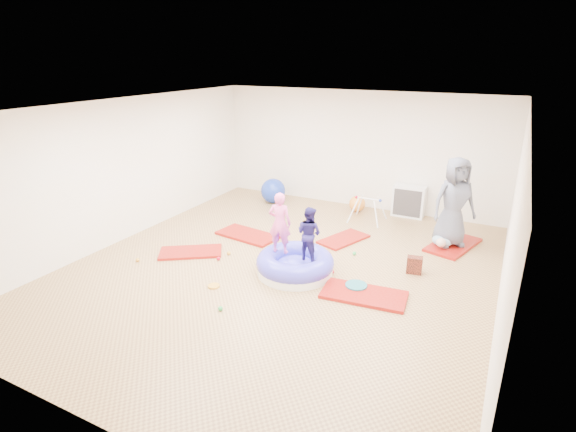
% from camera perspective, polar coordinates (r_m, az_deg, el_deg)
% --- Properties ---
extents(room, '(7.01, 8.01, 2.81)m').
position_cam_1_polar(room, '(7.48, -1.05, 2.91)').
color(room, tan).
rests_on(room, ground).
extents(gym_mat_front_left, '(1.28, 1.13, 0.05)m').
position_cam_1_polar(gym_mat_front_left, '(8.78, -12.25, -4.50)').
color(gym_mat_front_left, '#9E2719').
rests_on(gym_mat_front_left, ground).
extents(gym_mat_mid_left, '(1.35, 0.81, 0.05)m').
position_cam_1_polar(gym_mat_mid_left, '(9.40, -5.16, -2.41)').
color(gym_mat_mid_left, '#9E2719').
rests_on(gym_mat_mid_left, ground).
extents(gym_mat_center_back, '(0.89, 1.20, 0.04)m').
position_cam_1_polar(gym_mat_center_back, '(9.24, 7.07, -2.93)').
color(gym_mat_center_back, '#9E2719').
rests_on(gym_mat_center_back, ground).
extents(gym_mat_right, '(1.37, 0.78, 0.05)m').
position_cam_1_polar(gym_mat_right, '(7.24, 9.61, -9.83)').
color(gym_mat_right, '#9E2719').
rests_on(gym_mat_right, ground).
extents(gym_mat_rear_right, '(1.00, 1.44, 0.05)m').
position_cam_1_polar(gym_mat_rear_right, '(9.47, 20.21, -3.46)').
color(gym_mat_rear_right, '#9E2719').
rests_on(gym_mat_rear_right, ground).
extents(inflatable_cushion, '(1.34, 1.34, 0.42)m').
position_cam_1_polar(inflatable_cushion, '(7.78, 0.90, -6.18)').
color(inflatable_cushion, white).
rests_on(inflatable_cushion, ground).
extents(child_pink, '(0.43, 0.32, 1.08)m').
position_cam_1_polar(child_pink, '(7.61, -1.05, -0.54)').
color(child_pink, '#F858A4').
rests_on(child_pink, inflatable_cushion).
extents(child_navy, '(0.51, 0.44, 0.92)m').
position_cam_1_polar(child_navy, '(7.38, 2.69, -1.88)').
color(child_navy, navy).
rests_on(child_navy, inflatable_cushion).
extents(adult_caregiver, '(1.01, 0.95, 1.74)m').
position_cam_1_polar(adult_caregiver, '(9.13, 20.35, 1.69)').
color(adult_caregiver, '#545869').
rests_on(adult_caregiver, gym_mat_rear_right).
extents(infant, '(0.39, 0.40, 0.23)m').
position_cam_1_polar(infant, '(9.20, 18.97, -3.02)').
color(infant, '#91B7CF').
rests_on(infant, gym_mat_rear_right).
extents(ball_pit_balls, '(3.51, 2.84, 0.07)m').
position_cam_1_polar(ball_pit_balls, '(8.05, -4.95, -6.34)').
color(ball_pit_balls, green).
rests_on(ball_pit_balls, ground).
extents(exercise_ball_blue, '(0.62, 0.62, 0.62)m').
position_cam_1_polar(exercise_ball_blue, '(11.41, -1.90, 3.22)').
color(exercise_ball_blue, '#1A36AD').
rests_on(exercise_ball_blue, ground).
extents(exercise_ball_orange, '(0.39, 0.39, 0.39)m').
position_cam_1_polar(exercise_ball_orange, '(10.91, 8.78, 1.56)').
color(exercise_ball_orange, orange).
rests_on(exercise_ball_orange, ground).
extents(infant_play_gym, '(0.74, 0.70, 0.57)m').
position_cam_1_polar(infant_play_gym, '(10.19, 10.10, 1.24)').
color(infant_play_gym, white).
rests_on(infant_play_gym, ground).
extents(cube_shelf, '(0.73, 0.36, 0.73)m').
position_cam_1_polar(cube_shelf, '(10.79, 15.09, 1.83)').
color(cube_shelf, white).
rests_on(cube_shelf, ground).
extents(balance_disc, '(0.35, 0.35, 0.08)m').
position_cam_1_polar(balance_disc, '(7.43, 8.64, -8.86)').
color(balance_disc, '#206F79').
rests_on(balance_disc, ground).
extents(backpack, '(0.28, 0.20, 0.30)m').
position_cam_1_polar(backpack, '(8.10, 15.76, -6.01)').
color(backpack, maroon).
rests_on(backpack, ground).
extents(yellow_toy, '(0.19, 0.19, 0.03)m').
position_cam_1_polar(yellow_toy, '(7.51, -9.41, -8.77)').
color(yellow_toy, gold).
rests_on(yellow_toy, ground).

